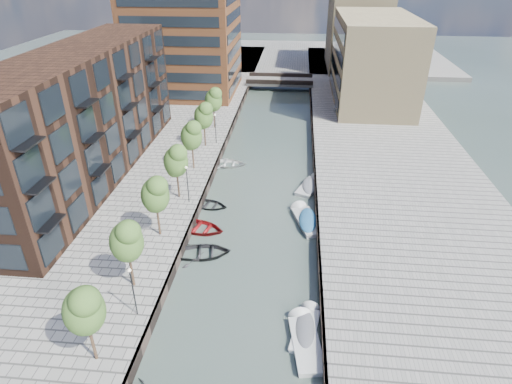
# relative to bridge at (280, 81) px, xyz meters

# --- Properties ---
(water) EXTENTS (300.00, 300.00, 0.00)m
(water) POSITION_rel_bridge_xyz_m (0.00, -32.00, -1.39)
(water) COLOR #38473F
(water) RESTS_ON ground
(quay_left) EXTENTS (60.00, 140.00, 1.00)m
(quay_left) POSITION_rel_bridge_xyz_m (-36.00, -32.00, -0.89)
(quay_left) COLOR gray
(quay_left) RESTS_ON ground
(quay_right) EXTENTS (20.00, 140.00, 1.00)m
(quay_right) POSITION_rel_bridge_xyz_m (16.00, -32.00, -0.89)
(quay_right) COLOR gray
(quay_right) RESTS_ON ground
(quay_wall_left) EXTENTS (0.25, 140.00, 1.00)m
(quay_wall_left) POSITION_rel_bridge_xyz_m (-6.10, -32.00, -0.89)
(quay_wall_left) COLOR #332823
(quay_wall_left) RESTS_ON ground
(quay_wall_right) EXTENTS (0.25, 140.00, 1.00)m
(quay_wall_right) POSITION_rel_bridge_xyz_m (6.10, -32.00, -0.89)
(quay_wall_right) COLOR #332823
(quay_wall_right) RESTS_ON ground
(far_closure) EXTENTS (80.00, 40.00, 1.00)m
(far_closure) POSITION_rel_bridge_xyz_m (0.00, 28.00, -0.89)
(far_closure) COLOR gray
(far_closure) RESTS_ON ground
(apartment_block) EXTENTS (8.00, 38.00, 14.00)m
(apartment_block) POSITION_rel_bridge_xyz_m (-20.00, -42.00, 6.61)
(apartment_block) COLOR black
(apartment_block) RESTS_ON quay_left
(tower) EXTENTS (18.00, 18.00, 30.00)m
(tower) POSITION_rel_bridge_xyz_m (-17.00, -7.00, 14.61)
(tower) COLOR brown
(tower) RESTS_ON quay_left
(tan_block_near) EXTENTS (12.00, 25.00, 14.00)m
(tan_block_near) POSITION_rel_bridge_xyz_m (16.00, -10.00, 6.61)
(tan_block_near) COLOR tan
(tan_block_near) RESTS_ON quay_right
(tan_block_far) EXTENTS (12.00, 20.00, 16.00)m
(tan_block_far) POSITION_rel_bridge_xyz_m (16.00, 16.00, 7.61)
(tan_block_far) COLOR tan
(tan_block_far) RESTS_ON quay_right
(bridge) EXTENTS (13.00, 6.00, 1.30)m
(bridge) POSITION_rel_bridge_xyz_m (0.00, 0.00, 0.00)
(bridge) COLOR gray
(bridge) RESTS_ON ground
(tree_0) EXTENTS (2.50, 2.50, 5.95)m
(tree_0) POSITION_rel_bridge_xyz_m (-8.50, -68.00, 3.92)
(tree_0) COLOR #382619
(tree_0) RESTS_ON quay_left
(tree_1) EXTENTS (2.50, 2.50, 5.95)m
(tree_1) POSITION_rel_bridge_xyz_m (-8.50, -61.00, 3.92)
(tree_1) COLOR #382619
(tree_1) RESTS_ON quay_left
(tree_2) EXTENTS (2.50, 2.50, 5.95)m
(tree_2) POSITION_rel_bridge_xyz_m (-8.50, -54.00, 3.92)
(tree_2) COLOR #382619
(tree_2) RESTS_ON quay_left
(tree_3) EXTENTS (2.50, 2.50, 5.95)m
(tree_3) POSITION_rel_bridge_xyz_m (-8.50, -47.00, 3.92)
(tree_3) COLOR #382619
(tree_3) RESTS_ON quay_left
(tree_4) EXTENTS (2.50, 2.50, 5.95)m
(tree_4) POSITION_rel_bridge_xyz_m (-8.50, -40.00, 3.92)
(tree_4) COLOR #382619
(tree_4) RESTS_ON quay_left
(tree_5) EXTENTS (2.50, 2.50, 5.95)m
(tree_5) POSITION_rel_bridge_xyz_m (-8.50, -33.00, 3.92)
(tree_5) COLOR #382619
(tree_5) RESTS_ON quay_left
(tree_6) EXTENTS (2.50, 2.50, 5.95)m
(tree_6) POSITION_rel_bridge_xyz_m (-8.50, -26.00, 3.92)
(tree_6) COLOR #382619
(tree_6) RESTS_ON quay_left
(lamp_0) EXTENTS (0.24, 0.24, 4.12)m
(lamp_0) POSITION_rel_bridge_xyz_m (-7.20, -64.00, 2.12)
(lamp_0) COLOR black
(lamp_0) RESTS_ON quay_left
(lamp_1) EXTENTS (0.24, 0.24, 4.12)m
(lamp_1) POSITION_rel_bridge_xyz_m (-7.20, -48.00, 2.12)
(lamp_1) COLOR black
(lamp_1) RESTS_ON quay_left
(lamp_2) EXTENTS (0.24, 0.24, 4.12)m
(lamp_2) POSITION_rel_bridge_xyz_m (-7.20, -32.00, 2.12)
(lamp_2) COLOR black
(lamp_2) RESTS_ON quay_left
(sloop_0) EXTENTS (5.60, 4.43, 1.05)m
(sloop_0) POSITION_rel_bridge_xyz_m (-4.21, -55.50, -1.39)
(sloop_0) COLOR #242326
(sloop_0) RESTS_ON ground
(sloop_2) EXTENTS (5.82, 4.74, 1.06)m
(sloop_2) POSITION_rel_bridge_xyz_m (-5.40, -51.62, -1.39)
(sloop_2) COLOR maroon
(sloop_2) RESTS_ON ground
(sloop_3) EXTENTS (5.02, 3.66, 1.02)m
(sloop_3) POSITION_rel_bridge_xyz_m (-4.94, -36.93, -1.39)
(sloop_3) COLOR silver
(sloop_3) RESTS_ON ground
(sloop_4) EXTENTS (4.74, 3.82, 0.87)m
(sloop_4) POSITION_rel_bridge_xyz_m (-5.36, -47.11, -1.39)
(sloop_4) COLOR black
(sloop_4) RESTS_ON ground
(motorboat_1) EXTENTS (2.34, 4.73, 1.51)m
(motorboat_1) POSITION_rel_bridge_xyz_m (4.95, -63.28, -1.21)
(motorboat_1) COLOR silver
(motorboat_1) RESTS_ON ground
(motorboat_2) EXTENTS (2.65, 5.51, 1.76)m
(motorboat_2) POSITION_rel_bridge_xyz_m (4.83, -64.28, -1.29)
(motorboat_2) COLOR silver
(motorboat_2) RESTS_ON ground
(motorboat_3) EXTENTS (3.52, 5.84, 1.84)m
(motorboat_3) POSITION_rel_bridge_xyz_m (5.01, -49.02, -1.17)
(motorboat_3) COLOR #AFAEAD
(motorboat_3) RESTS_ON ground
(motorboat_4) EXTENTS (3.45, 5.30, 1.67)m
(motorboat_4) POSITION_rel_bridge_xyz_m (5.58, -41.68, -1.19)
(motorboat_4) COLOR #B7B6B5
(motorboat_4) RESTS_ON ground
(car) EXTENTS (2.08, 4.04, 1.32)m
(car) POSITION_rel_bridge_xyz_m (10.59, -15.44, 0.27)
(car) COLOR silver
(car) RESTS_ON quay_right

